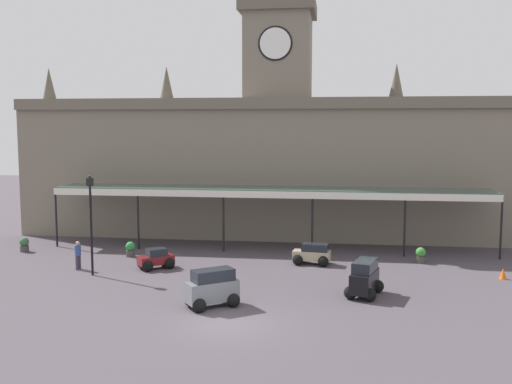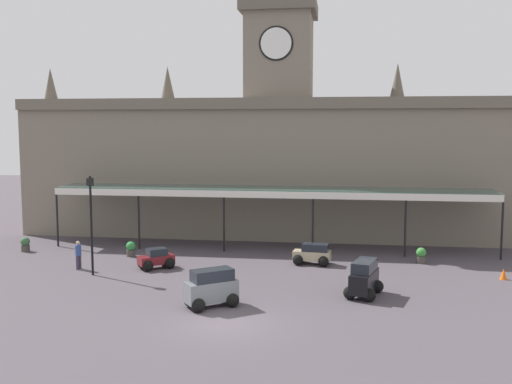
{
  "view_description": "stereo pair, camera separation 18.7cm",
  "coord_description": "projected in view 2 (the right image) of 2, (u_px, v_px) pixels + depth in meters",
  "views": [
    {
      "loc": [
        4.49,
        -24.05,
        8.33
      ],
      "look_at": [
        0.0,
        8.77,
        4.65
      ],
      "focal_mm": 41.74,
      "sensor_mm": 36.0,
      "label": 1
    },
    {
      "loc": [
        4.68,
        -24.02,
        8.33
      ],
      "look_at": [
        0.0,
        8.77,
        4.65
      ],
      "focal_mm": 41.74,
      "sensor_mm": 36.0,
      "label": 2
    }
  ],
  "objects": [
    {
      "name": "car_beige_estate",
      "position": [
        313.0,
        255.0,
        35.91
      ],
      "size": [
        2.34,
        1.71,
        1.27
      ],
      "color": "tan",
      "rests_on": "ground"
    },
    {
      "name": "victorian_lamppost",
      "position": [
        91.0,
        215.0,
        33.01
      ],
      "size": [
        0.3,
        0.3,
        5.61
      ],
      "color": "black",
      "rests_on": "ground"
    },
    {
      "name": "entrance_canopy",
      "position": [
        270.0,
        190.0,
        40.1
      ],
      "size": [
        29.56,
        3.26,
        4.15
      ],
      "color": "#38564C",
      "rests_on": "ground"
    },
    {
      "name": "planter_forecourt_centre",
      "position": [
        131.0,
        249.0,
        38.13
      ],
      "size": [
        0.6,
        0.6,
        0.96
      ],
      "color": "#47423D",
      "rests_on": "ground"
    },
    {
      "name": "traffic_cone",
      "position": [
        503.0,
        274.0,
        32.39
      ],
      "size": [
        0.4,
        0.4,
        0.6
      ],
      "primitive_type": "cone",
      "color": "orange",
      "rests_on": "ground"
    },
    {
      "name": "pedestrian_crossing_forecourt",
      "position": [
        78.0,
        254.0,
        34.64
      ],
      "size": [
        0.34,
        0.38,
        1.67
      ],
      "color": "#3F384C",
      "rests_on": "ground"
    },
    {
      "name": "car_black_van",
      "position": [
        364.0,
        280.0,
        29.21
      ],
      "size": [
        2.02,
        2.57,
        1.77
      ],
      "color": "black",
      "rests_on": "ground"
    },
    {
      "name": "car_maroon_sedan",
      "position": [
        156.0,
        260.0,
        34.89
      ],
      "size": [
        2.24,
        2.17,
        1.19
      ],
      "color": "maroon",
      "rests_on": "ground"
    },
    {
      "name": "planter_near_kerb",
      "position": [
        25.0,
        244.0,
        39.62
      ],
      "size": [
        0.6,
        0.6,
        0.96
      ],
      "color": "#47423D",
      "rests_on": "ground"
    },
    {
      "name": "car_grey_van",
      "position": [
        212.0,
        290.0,
        27.44
      ],
      "size": [
        2.57,
        2.41,
        1.77
      ],
      "color": "slate",
      "rests_on": "ground"
    },
    {
      "name": "ground_plane",
      "position": [
        227.0,
        323.0,
        25.21
      ],
      "size": [
        140.0,
        140.0,
        0.0
      ],
      "primitive_type": "plane",
      "color": "#4A4249"
    },
    {
      "name": "station_building",
      "position": [
        279.0,
        160.0,
        45.55
      ],
      "size": [
        38.77,
        7.01,
        17.53
      ],
      "color": "slate",
      "rests_on": "ground"
    },
    {
      "name": "planter_by_canopy",
      "position": [
        421.0,
        255.0,
        36.23
      ],
      "size": [
        0.6,
        0.6,
        0.96
      ],
      "color": "#47423D",
      "rests_on": "ground"
    }
  ]
}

